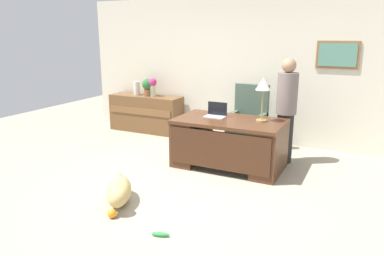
% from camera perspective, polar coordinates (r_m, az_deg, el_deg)
% --- Properties ---
extents(ground_plane, '(12.00, 12.00, 0.00)m').
position_cam_1_polar(ground_plane, '(5.11, -0.81, -9.02)').
color(ground_plane, '#9E937F').
extents(back_wall, '(7.00, 0.16, 2.70)m').
position_cam_1_polar(back_wall, '(7.13, 8.87, 8.82)').
color(back_wall, beige).
rests_on(back_wall, ground_plane).
extents(desk, '(1.64, 0.94, 0.76)m').
position_cam_1_polar(desk, '(5.71, 5.67, -2.16)').
color(desk, '#4C2B19').
rests_on(desk, ground_plane).
extents(credenza, '(1.56, 0.50, 0.76)m').
position_cam_1_polar(credenza, '(7.87, -7.09, 2.26)').
color(credenza, brown).
rests_on(credenza, ground_plane).
extents(armchair, '(0.60, 0.59, 1.16)m').
position_cam_1_polar(armchair, '(6.58, 8.70, 0.92)').
color(armchair, '#475B4C').
rests_on(armchair, ground_plane).
extents(person_standing, '(0.32, 0.32, 1.66)m').
position_cam_1_polar(person_standing, '(6.00, 14.35, 2.72)').
color(person_standing, '#262323').
rests_on(person_standing, ground_plane).
extents(dog_lying, '(0.61, 0.74, 0.30)m').
position_cam_1_polar(dog_lying, '(4.67, -11.23, -9.58)').
color(dog_lying, tan).
rests_on(dog_lying, ground_plane).
extents(laptop, '(0.32, 0.22, 0.22)m').
position_cam_1_polar(laptop, '(5.81, 3.72, 2.30)').
color(laptop, '#B2B5BA').
rests_on(laptop, desk).
extents(desk_lamp, '(0.22, 0.22, 0.65)m').
position_cam_1_polar(desk_lamp, '(5.52, 10.93, 6.27)').
color(desk_lamp, '#9E8447').
rests_on(desk_lamp, desk).
extents(vase_with_flowers, '(0.17, 0.17, 0.38)m').
position_cam_1_polar(vase_with_flowers, '(7.67, -6.10, 6.54)').
color(vase_with_flowers, beige).
rests_on(vase_with_flowers, credenza).
extents(vase_empty, '(0.13, 0.13, 0.28)m').
position_cam_1_polar(vase_empty, '(7.90, -8.54, 6.11)').
color(vase_empty, silver).
rests_on(vase_empty, credenza).
extents(potted_plant, '(0.24, 0.24, 0.36)m').
position_cam_1_polar(potted_plant, '(7.74, -6.82, 6.41)').
color(potted_plant, brown).
rests_on(potted_plant, credenza).
extents(dog_toy_ball, '(0.10, 0.10, 0.10)m').
position_cam_1_polar(dog_toy_ball, '(4.39, -12.24, -12.80)').
color(dog_toy_ball, orange).
rests_on(dog_toy_ball, ground_plane).
extents(dog_toy_bone, '(0.20, 0.10, 0.05)m').
position_cam_1_polar(dog_toy_bone, '(3.97, -4.90, -16.05)').
color(dog_toy_bone, green).
rests_on(dog_toy_bone, ground_plane).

